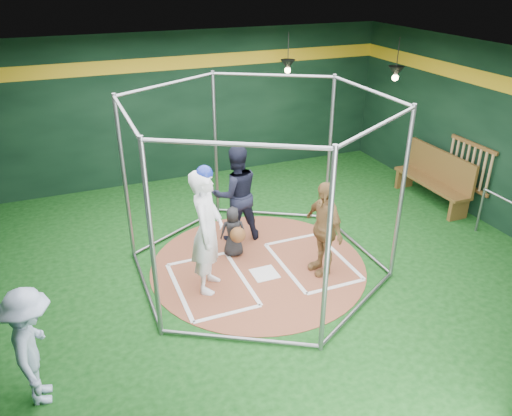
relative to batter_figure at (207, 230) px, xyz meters
name	(u,v)px	position (x,y,z in m)	size (l,w,h in m)	color
room_shell	(258,174)	(0.99, 0.30, 0.68)	(10.10, 9.10, 3.53)	#0C360E
clay_disc	(258,265)	(0.99, 0.29, -1.07)	(3.80, 3.80, 0.01)	brown
home_plate	(265,274)	(0.99, -0.01, -1.06)	(0.43, 0.43, 0.01)	white
batter_box_left	(211,284)	(0.04, 0.04, -1.06)	(1.17, 1.77, 0.01)	white
batter_box_right	(312,261)	(1.94, 0.04, -1.06)	(1.17, 1.77, 0.01)	white
batting_cage	(258,189)	(0.99, 0.29, 0.43)	(4.05, 4.67, 3.00)	gray
bat_rack	(469,165)	(5.92, 0.69, -0.02)	(0.07, 1.25, 0.98)	brown
pendant_lamp_near	(288,65)	(3.19, 3.89, 1.67)	(0.34, 0.34, 0.90)	black
pendant_lamp_far	(396,72)	(4.99, 2.29, 1.67)	(0.34, 0.34, 0.90)	black
batter_figure	(207,230)	(0.00, 0.00, 0.00)	(0.81, 0.91, 2.15)	white
visitor_leopard	(324,228)	(1.95, -0.26, -0.22)	(0.98, 0.41, 1.68)	#B2864C
catcher_figure	(234,232)	(0.71, 0.77, -0.58)	(0.52, 0.59, 0.95)	black
umpire	(236,194)	(0.98, 1.37, -0.12)	(0.91, 0.71, 1.87)	black
bystander_blue	(33,347)	(-2.59, -1.47, -0.28)	(1.02, 0.59, 1.58)	#AFC3E8
dugout_bench	(436,176)	(5.63, 1.29, -0.47)	(0.47, 2.03, 1.19)	brown
steel_railing	(503,214)	(5.54, -0.68, -0.45)	(0.05, 1.09, 0.94)	gray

